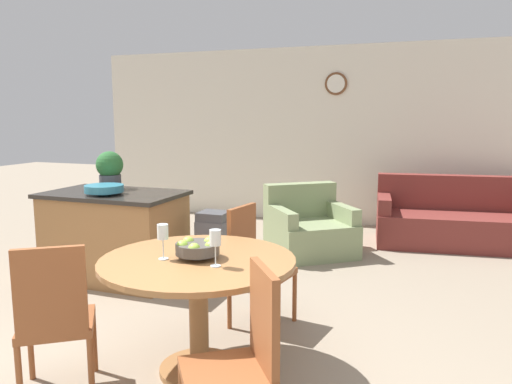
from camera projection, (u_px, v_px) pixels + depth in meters
wall_back at (335, 136)px, 7.63m from camera, size 8.00×0.09×2.70m
dining_table at (198, 285)px, 3.19m from camera, size 1.25×1.25×0.77m
dining_chair_near_left at (55, 315)px, 2.91m from camera, size 0.59×0.59×0.95m
dining_chair_near_right at (242, 356)px, 2.41m from camera, size 0.59×0.59×0.95m
dining_chair_far_side at (254, 261)px, 3.98m from camera, size 0.48×0.48×0.95m
fruit_bowl at (197, 248)px, 3.15m from camera, size 0.28×0.28×0.12m
wine_glass_left at (163, 233)px, 3.12m from camera, size 0.07×0.07×0.23m
wine_glass_right at (215, 239)px, 2.97m from camera, size 0.07×0.07×0.23m
kitchen_island at (115, 236)px, 5.08m from camera, size 1.38×0.83×0.90m
teal_bowl at (104, 189)px, 4.87m from camera, size 0.38×0.38×0.09m
potted_plant at (110, 169)px, 5.24m from camera, size 0.28×0.28×0.39m
trash_bin at (214, 248)px, 4.99m from camera, size 0.30×0.28×0.72m
couch at (460, 222)px, 6.43m from camera, size 2.17×1.14×0.88m
armchair at (309, 230)px, 6.06m from camera, size 1.27×1.26×0.82m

